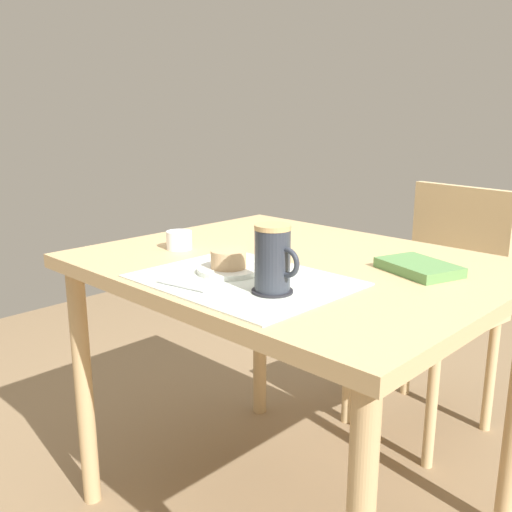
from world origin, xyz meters
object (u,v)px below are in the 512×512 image
at_px(pastry, 228,259).
at_px(small_book, 419,267).
at_px(pastry_plate, 229,270).
at_px(coffee_mug, 273,258).
at_px(sugar_bowl, 179,240).
at_px(dining_table, 293,293).
at_px(wooden_chair, 436,296).

relative_size(pastry, small_book, 0.46).
bearing_deg(pastry, pastry_plate, 90.00).
xyz_separation_m(pastry, small_book, (0.31, 0.32, -0.02)).
bearing_deg(small_book, coffee_mug, -92.11).
distance_m(pastry, coffee_mug, 0.18).
bearing_deg(pastry, sugar_bowl, 164.71).
height_order(dining_table, small_book, small_book).
relative_size(dining_table, wooden_chair, 1.20).
relative_size(dining_table, coffee_mug, 7.53).
relative_size(pastry, coffee_mug, 0.60).
relative_size(pastry, sugar_bowl, 1.18).
bearing_deg(wooden_chair, small_book, 119.17).
relative_size(pastry_plate, coffee_mug, 1.06).
bearing_deg(dining_table, pastry_plate, -97.02).
bearing_deg(sugar_bowl, small_book, 22.64).
bearing_deg(sugar_bowl, pastry_plate, -15.29).
relative_size(pastry_plate, pastry, 1.77).
distance_m(wooden_chair, coffee_mug, 1.06).
bearing_deg(coffee_mug, pastry_plate, 167.57).
distance_m(wooden_chair, sugar_bowl, 0.99).
distance_m(dining_table, wooden_chair, 0.78).
height_order(wooden_chair, small_book, wooden_chair).
bearing_deg(wooden_chair, pastry, 94.00).
xyz_separation_m(coffee_mug, sugar_bowl, (-0.46, 0.12, -0.05)).
bearing_deg(wooden_chair, coffee_mug, 104.18).
height_order(pastry, small_book, pastry).
height_order(pastry, sugar_bowl, pastry).
distance_m(dining_table, pastry_plate, 0.23).
bearing_deg(wooden_chair, pastry_plate, 94.00).
bearing_deg(coffee_mug, pastry, 167.57).
bearing_deg(pastry_plate, small_book, 46.16).
bearing_deg(coffee_mug, small_book, 69.70).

